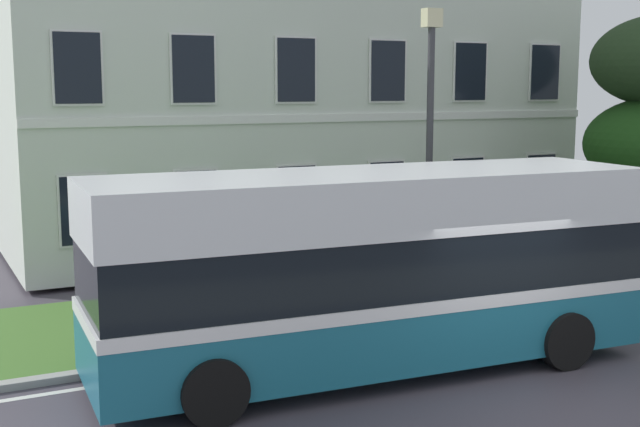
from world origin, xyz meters
TOP-DOWN VIEW (x-y plane):
  - ground_plane at (0.00, 0.84)m, footprint 60.00×56.00m
  - georgian_townhouse at (1.94, 15.17)m, footprint 16.09×10.54m
  - iron_verge_railing at (1.94, 4.40)m, footprint 15.58×0.04m
  - single_decker_bus at (-1.57, 2.41)m, footprint 9.20×3.10m
  - street_lamp_post at (1.23, 4.97)m, footprint 0.36×0.24m
  - litter_bin at (3.04, 5.27)m, footprint 0.49×0.49m

SIDE VIEW (x-z plane):
  - ground_plane at x=0.00m, z-range -0.11..0.07m
  - iron_verge_railing at x=1.94m, z-range 0.14..1.11m
  - litter_bin at x=3.04m, z-range 0.12..1.15m
  - single_decker_bus at x=-1.57m, z-range 0.08..3.33m
  - street_lamp_post at x=1.23m, z-range 0.60..6.57m
  - georgian_townhouse at x=1.94m, z-range 0.15..11.94m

